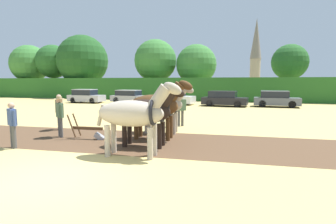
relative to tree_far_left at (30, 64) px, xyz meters
The scene contains 24 objects.
ground_plane 40.89m from the tree_far_left, 46.64° to the right, with size 240.00×240.00×0.00m, color tan.
plowed_furrow_strip 35.22m from the tree_far_left, 46.53° to the right, with size 33.03×4.03×0.01m, color brown.
hedgerow 28.22m from the tree_far_left, ahead, with size 78.32×1.33×2.83m, color #286023.
tree_far_left is the anchor object (origin of this frame).
tree_left 4.43m from the tree_far_left, ahead, with size 5.09×5.09×7.93m.
tree_center_left 9.46m from the tree_far_left, ahead, with size 7.49×7.49×9.20m.
tree_center 20.69m from the tree_far_left, ahead, with size 5.90×5.90×8.20m.
tree_center_right 26.47m from the tree_far_left, ahead, with size 5.42×5.42×7.33m.
tree_right 38.38m from the tree_far_left, ahead, with size 4.53×4.53×7.11m.
church_spire 46.59m from the tree_far_left, 40.31° to the left, with size 2.57×2.57×16.67m.
draft_horse_lead_left 39.91m from the tree_far_left, 42.83° to the right, with size 2.87×0.98×2.45m.
draft_horse_lead_right 38.99m from the tree_far_left, 41.48° to the right, with size 2.68×1.03×2.29m.
draft_horse_trail_left 38.08m from the tree_far_left, 40.05° to the right, with size 2.82×1.10×2.51m.
draft_horse_trail_right 37.20m from the tree_far_left, 38.56° to the right, with size 2.66×1.00×2.32m.
plow 36.79m from the tree_far_left, 43.65° to the right, with size 1.61×0.48×1.13m.
farmer_at_plow 35.65m from the tree_far_left, 45.26° to the right, with size 0.56×0.46×1.75m.
farmer_beside_team 36.36m from the tree_far_left, 35.78° to the right, with size 0.52×0.48×1.72m.
farmer_onlooker_left 36.86m from the tree_far_left, 47.96° to the right, with size 0.59×0.41×1.65m.
farmer_onlooker_right 33.82m from the tree_far_left, 44.92° to the right, with size 0.35×0.66×1.75m.
parked_car_far_left 18.55m from the tree_far_left, 29.48° to the right, with size 3.92×1.81×1.50m.
parked_car_left 22.55m from the tree_far_left, 21.35° to the right, with size 4.34×2.28×1.44m.
parked_car_center_left 27.29m from the tree_far_left, 17.96° to the right, with size 4.47×2.44×1.55m.
parked_car_center 32.38m from the tree_far_left, 16.05° to the right, with size 4.43×2.27×1.46m.
parked_car_center_right 36.79m from the tree_far_left, 13.19° to the right, with size 4.15×2.02×1.50m.
Camera 1 is at (4.50, -5.11, 2.39)m, focal length 28.00 mm.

